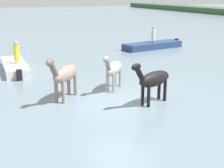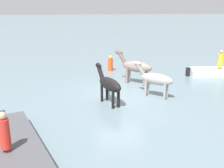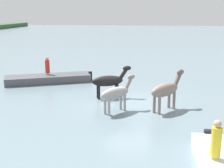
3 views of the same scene
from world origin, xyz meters
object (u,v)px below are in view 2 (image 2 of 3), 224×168
horse_pinto_flank (109,84)px  boat_tender_starboard (220,73)px  person_watcher_seated (4,132)px  person_spotter_bow (221,59)px  horse_lead (155,79)px  horse_chestnut_trailing (135,66)px  boat_launch_far (16,158)px  buoy_channel_marker (110,64)px

horse_pinto_flank → boat_tender_starboard: 9.41m
boat_tender_starboard → person_watcher_seated: (11.79, 9.54, 1.01)m
boat_tender_starboard → person_spotter_bow: 0.99m
horse_lead → horse_chestnut_trailing: bearing=-37.0°
horse_pinto_flank → boat_launch_far: horse_pinto_flank is taller
horse_pinto_flank → buoy_channel_marker: horse_pinto_flank is taller
horse_pinto_flank → buoy_channel_marker: 6.65m
horse_lead → boat_launch_far: (5.89, 5.55, -0.81)m
horse_chestnut_trailing → person_spotter_bow: (-6.08, -1.24, 0.03)m
person_spotter_bow → horse_lead: bearing=34.1°
boat_tender_starboard → person_watcher_seated: size_ratio=3.98×
horse_lead → person_spotter_bow: size_ratio=1.69×
horse_lead → boat_launch_far: size_ratio=0.33×
horse_pinto_flank → person_watcher_seated: (3.61, 4.96, 0.15)m
horse_chestnut_trailing → person_spotter_bow: horse_chestnut_trailing is taller
boat_tender_starboard → person_spotter_bow: (0.18, 0.15, 0.97)m
horse_lead → person_watcher_seated: bearing=82.8°
horse_pinto_flank → person_spotter_bow: bearing=-84.9°
horse_pinto_flank → horse_chestnut_trailing: size_ratio=1.05×
boat_tender_starboard → person_watcher_seated: person_watcher_seated is taller
boat_launch_far → horse_lead: bearing=110.7°
horse_pinto_flank → person_spotter_bow: horse_pinto_flank is taller
boat_launch_far → person_spotter_bow: (-11.39, -9.27, 0.94)m
horse_lead → person_spotter_bow: (-5.50, -3.72, 0.14)m
boat_tender_starboard → buoy_channel_marker: (7.44, -2.02, 0.34)m
boat_tender_starboard → boat_launch_far: boat_launch_far is taller
horse_lead → boat_launch_far: horse_lead is taller
horse_chestnut_trailing → boat_tender_starboard: bearing=-127.2°
boat_launch_far → buoy_channel_marker: buoy_channel_marker is taller
boat_launch_far → buoy_channel_marker: 12.17m
boat_launch_far → person_spotter_bow: size_ratio=5.13×
horse_chestnut_trailing → buoy_channel_marker: horse_chestnut_trailing is taller
person_watcher_seated → buoy_channel_marker: (-4.35, -11.56, -0.67)m
horse_pinto_flank → horse_lead: 2.59m
boat_tender_starboard → person_spotter_bow: person_spotter_bow is taller
horse_pinto_flank → boat_tender_starboard: horse_pinto_flank is taller
boat_tender_starboard → buoy_channel_marker: size_ratio=4.15×
horse_chestnut_trailing → buoy_channel_marker: bearing=-30.6°
horse_chestnut_trailing → boat_launch_far: size_ratio=0.36×
person_watcher_seated → buoy_channel_marker: bearing=-110.6°
horse_lead → buoy_channel_marker: (1.75, -5.89, -0.48)m
boat_tender_starboard → horse_chestnut_trailing: bearing=-166.7°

